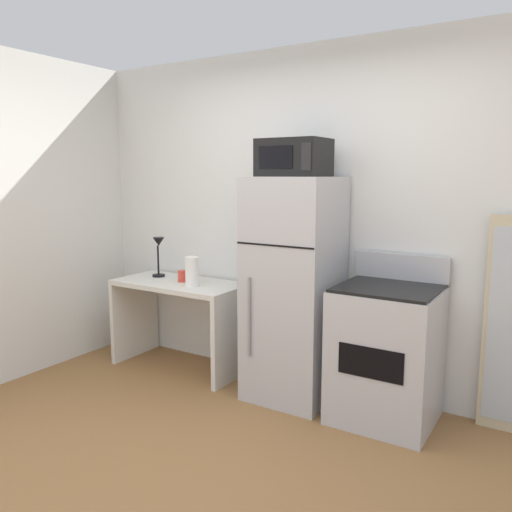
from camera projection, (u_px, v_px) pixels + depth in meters
ground_plane at (189, 491)px, 2.69m from camera, size 12.00×12.00×0.00m
wall_back_white at (327, 220)px, 3.91m from camera, size 5.00×0.10×2.60m
desk at (180, 308)px, 4.36m from camera, size 1.13×0.56×0.75m
desk_lamp at (159, 250)px, 4.48m from camera, size 0.14×0.12×0.35m
coffee_mug at (183, 276)px, 4.32m from camera, size 0.08×0.08×0.09m
paper_towel_roll at (192, 272)px, 4.13m from camera, size 0.11×0.11×0.24m
refrigerator at (294, 290)px, 3.73m from camera, size 0.60×0.61×1.63m
microwave at (294, 158)px, 3.57m from camera, size 0.46×0.35×0.26m
oven_range at (386, 353)px, 3.42m from camera, size 0.65×0.61×1.10m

